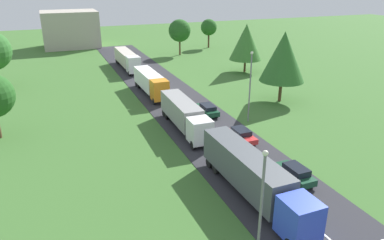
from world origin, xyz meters
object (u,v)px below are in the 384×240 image
lamppost_second (250,84)px  tree_maple (209,27)px  lamppost_lead (261,205)px  distant_building (70,29)px  car_second (295,173)px  truck_lead (252,175)px  car_fourth (207,109)px  truck_second (184,114)px  tree_ash (283,57)px  truck_third (151,82)px  truck_fourth (127,59)px  tree_birch (246,42)px  car_third (242,135)px  tree_oak (180,31)px

lamppost_second → tree_maple: size_ratio=1.23×
lamppost_lead → distant_building: size_ratio=0.59×
car_second → lamppost_lead: lamppost_lead is taller
car_second → lamppost_lead: (-8.92, -8.15, 3.87)m
truck_lead → lamppost_second: (8.79, 15.99, 2.90)m
tree_maple → car_fourth: bearing=-114.1°
truck_second → car_fourth: truck_second is taller
truck_lead → tree_ash: size_ratio=1.40×
truck_third → truck_fourth: 19.07m
car_fourth → tree_birch: tree_birch is taller
car_second → lamppost_second: bearing=76.5°
lamppost_lead → truck_second: bearing=81.1°
truck_third → distant_building: size_ratio=0.84×
truck_lead → truck_third: 32.41m
lamppost_lead → tree_maple: size_ratio=1.13×
truck_second → car_third: (4.91, -5.80, -1.24)m
truck_fourth → tree_maple: tree_maple is taller
truck_second → lamppost_second: (8.85, -0.40, 3.05)m
car_fourth → car_second: bearing=-88.7°
truck_lead → tree_oak: tree_oak is taller
truck_second → truck_third: bearing=89.5°
tree_birch → distant_building: 51.79m
truck_lead → distant_building: (-8.18, 82.38, 2.53)m
truck_lead → car_second: truck_lead is taller
truck_second → lamppost_lead: lamppost_lead is taller
truck_second → tree_birch: (21.75, 23.70, 3.92)m
lamppost_second → tree_oak: (6.67, 45.27, 0.71)m
truck_lead → car_second: size_ratio=3.34×
car_second → tree_maple: 70.18m
tree_oak → tree_birch: (6.23, -21.16, 0.17)m
tree_birch → tree_ash: (-4.13, -18.40, 0.90)m
truck_second → distant_building: distant_building is taller
car_fourth → tree_maple: (21.30, 47.62, 4.51)m
truck_third → car_second: truck_third is taller
truck_lead → truck_third: truck_lead is taller
tree_oak → tree_birch: tree_birch is taller
distant_building → car_third: bearing=-79.7°
lamppost_second → tree_oak: size_ratio=1.09×
truck_second → lamppost_lead: (-3.69, -23.61, 2.66)m
lamppost_lead → car_third: bearing=64.2°
car_fourth → lamppost_second: lamppost_second is taller
truck_lead → tree_oak: (15.46, 61.25, 3.61)m
truck_lead → tree_maple: bearing=69.0°
truck_second → tree_ash: size_ratio=1.19×
truck_second → truck_third: size_ratio=1.05×
tree_ash → car_fourth: bearing=-173.2°
car_fourth → tree_birch: (16.95, 19.93, 5.16)m
car_fourth → tree_oak: bearing=75.4°
car_fourth → tree_oak: (10.72, 41.09, 4.99)m
lamppost_second → truck_third: bearing=118.0°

